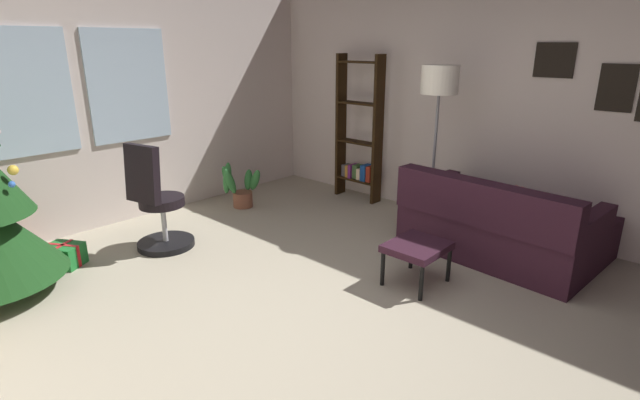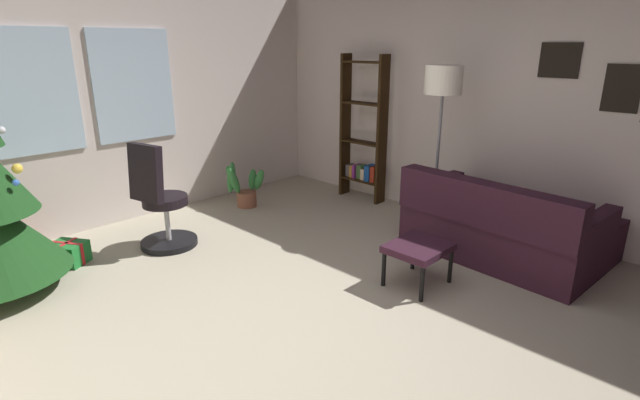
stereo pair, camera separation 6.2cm
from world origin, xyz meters
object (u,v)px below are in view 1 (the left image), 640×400
(potted_plant, at_px, (239,188))
(gift_box_red, at_px, (17,252))
(couch, at_px, (513,227))
(footstool, at_px, (417,249))
(gift_box_green, at_px, (64,255))
(bookshelf, at_px, (359,138))
(floor_lamp, at_px, (439,91))
(office_chair, at_px, (158,209))

(potted_plant, bearing_deg, gift_box_red, 172.15)
(couch, height_order, footstool, couch)
(couch, xyz_separation_m, potted_plant, (-0.91, 3.07, -0.03))
(gift_box_red, height_order, gift_box_green, gift_box_green)
(gift_box_green, height_order, bookshelf, bookshelf)
(bookshelf, xyz_separation_m, floor_lamp, (-0.39, -1.31, 0.70))
(footstool, xyz_separation_m, office_chair, (-1.10, 2.26, 0.11))
(office_chair, relative_size, potted_plant, 1.85)
(couch, height_order, office_chair, office_chair)
(footstool, height_order, bookshelf, bookshelf)
(gift_box_green, bearing_deg, potted_plant, 3.98)
(floor_lamp, bearing_deg, bookshelf, 73.56)
(bookshelf, bearing_deg, gift_box_green, 168.29)
(gift_box_green, height_order, potted_plant, potted_plant)
(couch, xyz_separation_m, floor_lamp, (-0.00, 0.90, 1.22))
(footstool, relative_size, bookshelf, 0.27)
(couch, distance_m, office_chair, 3.46)
(couch, xyz_separation_m, office_chair, (-2.25, 2.62, 0.14))
(gift_box_green, distance_m, office_chair, 0.92)
(footstool, distance_m, bookshelf, 2.45)
(gift_box_green, bearing_deg, floor_lamp, -33.43)
(office_chair, bearing_deg, potted_plant, 18.60)
(bookshelf, height_order, potted_plant, bookshelf)
(couch, height_order, floor_lamp, floor_lamp)
(footstool, distance_m, office_chair, 2.52)
(office_chair, distance_m, potted_plant, 1.43)
(bookshelf, relative_size, floor_lamp, 1.05)
(couch, distance_m, potted_plant, 3.20)
(gift_box_red, relative_size, floor_lamp, 0.24)
(couch, relative_size, bookshelf, 0.99)
(potted_plant, bearing_deg, couch, -73.52)
(footstool, distance_m, potted_plant, 2.73)
(office_chair, xyz_separation_m, bookshelf, (2.63, -0.41, 0.38))
(footstool, bearing_deg, office_chair, 115.94)
(footstool, distance_m, floor_lamp, 1.74)
(couch, height_order, bookshelf, bookshelf)
(footstool, bearing_deg, floor_lamp, 25.46)
(gift_box_green, distance_m, potted_plant, 2.17)
(office_chair, xyz_separation_m, floor_lamp, (2.25, -1.72, 1.08))
(gift_box_red, relative_size, office_chair, 0.39)
(footstool, height_order, gift_box_red, footstool)
(floor_lamp, bearing_deg, footstool, -154.54)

